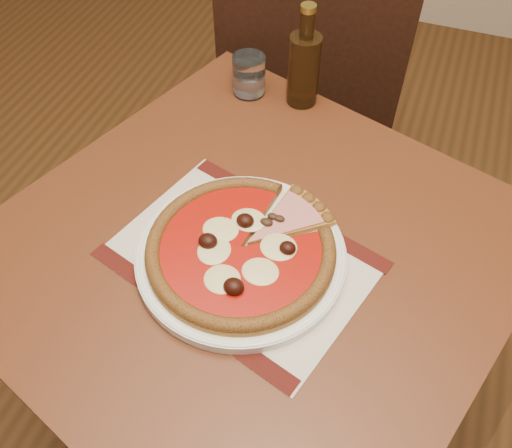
{
  "coord_description": "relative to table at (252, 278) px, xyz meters",
  "views": [
    {
      "loc": [
        0.02,
        0.34,
        1.47
      ],
      "look_at": [
        -0.17,
        0.87,
        0.78
      ],
      "focal_mm": 38.0,
      "sensor_mm": 36.0,
      "label": 1
    }
  ],
  "objects": [
    {
      "name": "table",
      "position": [
        0.0,
        0.0,
        0.0
      ],
      "size": [
        1.01,
        1.01,
        0.75
      ],
      "rotation": [
        0.0,
        0.0,
        -0.32
      ],
      "color": "brown",
      "rests_on": "ground"
    },
    {
      "name": "chair_far",
      "position": [
        -0.09,
        0.71,
        -0.1
      ],
      "size": [
        0.52,
        0.52,
        0.96
      ],
      "rotation": [
        0.0,
        0.0,
        3.29
      ],
      "color": "black",
      "rests_on": "ground"
    },
    {
      "name": "placemat",
      "position": [
        -0.01,
        -0.03,
        0.1
      ],
      "size": [
        0.46,
        0.39,
        0.0
      ],
      "primitive_type": "cube",
      "rotation": [
        0.0,
        0.0,
        -0.29
      ],
      "color": "beige",
      "rests_on": "table"
    },
    {
      "name": "plate",
      "position": [
        -0.01,
        -0.03,
        0.11
      ],
      "size": [
        0.34,
        0.34,
        0.02
      ],
      "primitive_type": "cylinder",
      "color": "white",
      "rests_on": "placemat"
    },
    {
      "name": "pizza",
      "position": [
        -0.01,
        -0.04,
        0.13
      ],
      "size": [
        0.3,
        0.3,
        0.04
      ],
      "color": "#AB7829",
      "rests_on": "plate"
    },
    {
      "name": "ham_slice",
      "position": [
        0.06,
        0.05,
        0.13
      ],
      "size": [
        0.12,
        0.15,
        0.02
      ],
      "rotation": [
        0.0,
        0.0,
        1.02
      ],
      "color": "#AB7829",
      "rests_on": "plate"
    },
    {
      "name": "water_glass",
      "position": [
        -0.15,
        0.38,
        0.14
      ],
      "size": [
        0.07,
        0.07,
        0.08
      ],
      "primitive_type": "cylinder",
      "rotation": [
        0.0,
        0.0,
        -0.08
      ],
      "color": "white",
      "rests_on": "table"
    },
    {
      "name": "bottle",
      "position": [
        -0.04,
        0.39,
        0.18
      ],
      "size": [
        0.06,
        0.06,
        0.21
      ],
      "color": "#37210D",
      "rests_on": "table"
    }
  ]
}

